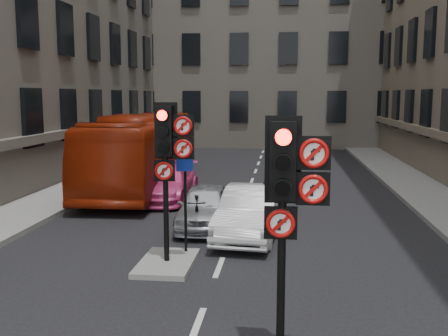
% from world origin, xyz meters
% --- Properties ---
extents(pavement_left, '(3.00, 50.00, 0.16)m').
position_xyz_m(pavement_left, '(-7.20, 12.00, 0.08)').
color(pavement_left, gray).
rests_on(pavement_left, ground).
extents(centre_island, '(1.20, 2.00, 0.12)m').
position_xyz_m(centre_island, '(-1.20, 5.00, 0.06)').
color(centre_island, gray).
rests_on(centre_island, ground).
extents(building_far, '(30.00, 14.00, 20.00)m').
position_xyz_m(building_far, '(0.00, 38.00, 10.00)').
color(building_far, '#655E55').
rests_on(building_far, ground).
extents(signal_near, '(0.91, 0.40, 3.58)m').
position_xyz_m(signal_near, '(1.49, 0.99, 2.58)').
color(signal_near, black).
rests_on(signal_near, ground).
extents(signal_far, '(0.91, 0.40, 3.58)m').
position_xyz_m(signal_far, '(-1.11, 4.99, 2.70)').
color(signal_far, black).
rests_on(signal_far, centre_island).
extents(car_silver, '(1.61, 3.71, 1.25)m').
position_xyz_m(car_silver, '(-0.86, 8.55, 0.62)').
color(car_silver, '#B3B7BB').
rests_on(car_silver, ground).
extents(car_white, '(1.85, 4.28, 1.37)m').
position_xyz_m(car_white, '(0.55, 7.68, 0.68)').
color(car_white, silver).
rests_on(car_white, ground).
extents(car_pink, '(1.85, 4.39, 1.26)m').
position_xyz_m(car_pink, '(-2.84, 12.34, 0.63)').
color(car_pink, '#E6438C').
rests_on(car_pink, ground).
extents(bus_red, '(2.91, 11.08, 3.07)m').
position_xyz_m(bus_red, '(-4.31, 14.58, 1.53)').
color(bus_red, maroon).
rests_on(bus_red, ground).
extents(motorcycle, '(0.78, 1.80, 1.05)m').
position_xyz_m(motorcycle, '(-0.96, 7.72, 0.52)').
color(motorcycle, black).
rests_on(motorcycle, ground).
extents(motorcyclist, '(0.77, 0.60, 1.85)m').
position_xyz_m(motorcyclist, '(1.07, 8.27, 0.93)').
color(motorcyclist, black).
rests_on(motorcyclist, ground).
extents(info_sign, '(0.39, 0.16, 2.27)m').
position_xyz_m(info_sign, '(-0.90, 5.73, 1.59)').
color(info_sign, black).
rests_on(info_sign, centre_island).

